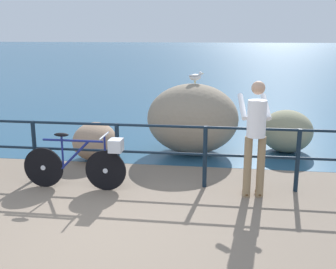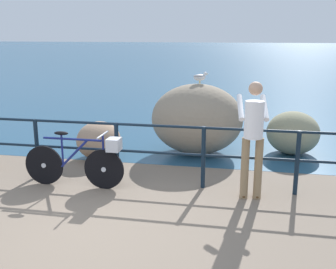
{
  "view_description": "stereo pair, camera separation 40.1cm",
  "coord_description": "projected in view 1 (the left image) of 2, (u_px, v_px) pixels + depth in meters",
  "views": [
    {
      "loc": [
        1.72,
        -4.53,
        2.47
      ],
      "look_at": [
        0.79,
        2.23,
        0.76
      ],
      "focal_mm": 44.08,
      "sensor_mm": 36.0,
      "label": 1
    },
    {
      "loc": [
        2.11,
        -4.47,
        2.47
      ],
      "look_at": [
        0.79,
        2.23,
        0.76
      ],
      "focal_mm": 44.08,
      "sensor_mm": 36.0,
      "label": 2
    }
  ],
  "objects": [
    {
      "name": "person_at_railing",
      "position": [
        256.0,
        134.0,
        6.15
      ],
      "size": [
        0.5,
        0.66,
        1.78
      ],
      "rotation": [
        0.0,
        0.0,
        1.69
      ],
      "color": "#8C7251",
      "rests_on": "ground_plane"
    },
    {
      "name": "promenade_railing",
      "position": [
        117.0,
        146.0,
        6.79
      ],
      "size": [
        8.75,
        0.07,
        1.02
      ],
      "color": "black",
      "rests_on": "ground_plane"
    },
    {
      "name": "seagull",
      "position": [
        195.0,
        77.0,
        8.37
      ],
      "size": [
        0.33,
        0.24,
        0.23
      ],
      "rotation": [
        0.0,
        0.0,
        0.53
      ],
      "color": "gold",
      "rests_on": "breakwater_boulder_main"
    },
    {
      "name": "breakwater_boulder_left",
      "position": [
        95.0,
        141.0,
        8.15
      ],
      "size": [
        0.85,
        1.02,
        0.74
      ],
      "color": "#997C64",
      "rests_on": "ground"
    },
    {
      "name": "breakwater_boulder_main",
      "position": [
        193.0,
        119.0,
        8.51
      ],
      "size": [
        1.88,
        1.6,
        1.44
      ],
      "color": "gray",
      "rests_on": "ground"
    },
    {
      "name": "breakwater_boulder_right",
      "position": [
        287.0,
        131.0,
        8.64
      ],
      "size": [
        1.07,
        1.1,
        0.89
      ],
      "color": "gray",
      "rests_on": "ground"
    },
    {
      "name": "sea_surface",
      "position": [
        211.0,
        52.0,
        51.17
      ],
      "size": [
        120.0,
        90.0,
        0.01
      ],
      "primitive_type": "cube",
      "color": "navy",
      "rests_on": "ground_plane"
    },
    {
      "name": "ground_plane",
      "position": [
        195.0,
        75.0,
        24.42
      ],
      "size": [
        120.0,
        120.0,
        0.1
      ],
      "primitive_type": "cube",
      "color": "#756656"
    },
    {
      "name": "bicycle",
      "position": [
        83.0,
        161.0,
        6.56
      ],
      "size": [
        1.7,
        0.48,
        0.92
      ],
      "rotation": [
        0.0,
        0.0,
        -0.01
      ],
      "color": "black",
      "rests_on": "ground_plane"
    }
  ]
}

